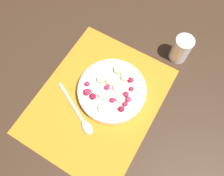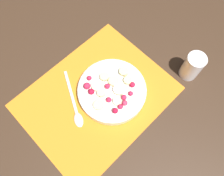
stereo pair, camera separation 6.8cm
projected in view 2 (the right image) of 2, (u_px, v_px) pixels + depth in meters
name	position (u px, v px, depth m)	size (l,w,h in m)	color
ground_plane	(97.00, 97.00, 0.72)	(3.00, 3.00, 0.00)	#382619
placemat	(97.00, 97.00, 0.72)	(0.47, 0.37, 0.01)	orange
fruit_bowl	(112.00, 90.00, 0.70)	(0.22, 0.22, 0.06)	white
spoon	(76.00, 110.00, 0.69)	(0.11, 0.19, 0.01)	silver
drinking_glass	(192.00, 66.00, 0.71)	(0.06, 0.06, 0.10)	white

